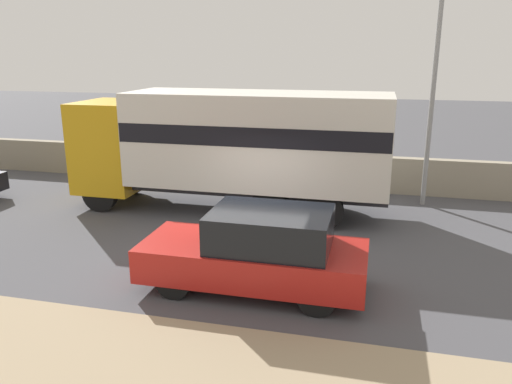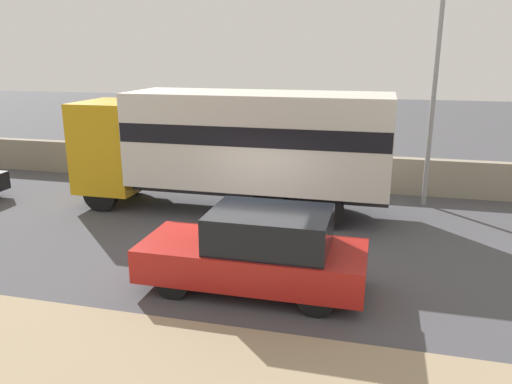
% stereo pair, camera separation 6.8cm
% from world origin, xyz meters
% --- Properties ---
extents(ground_plane, '(80.00, 80.00, 0.00)m').
position_xyz_m(ground_plane, '(0.00, 0.00, 0.00)').
color(ground_plane, '#47474C').
extents(stone_wall_backdrop, '(60.00, 0.35, 1.17)m').
position_xyz_m(stone_wall_backdrop, '(0.00, 6.22, 0.58)').
color(stone_wall_backdrop, gray).
rests_on(stone_wall_backdrop, ground_plane).
extents(street_lamp, '(0.56, 0.28, 6.36)m').
position_xyz_m(street_lamp, '(4.13, 5.14, 3.72)').
color(street_lamp, gray).
rests_on(street_lamp, ground_plane).
extents(box_truck, '(8.83, 2.37, 3.36)m').
position_xyz_m(box_truck, '(-1.18, 3.19, 1.99)').
color(box_truck, gold).
rests_on(box_truck, ground_plane).
extents(car_hatchback, '(4.27, 1.74, 1.58)m').
position_xyz_m(car_hatchback, '(0.64, -1.40, 0.78)').
color(car_hatchback, '#B21E19').
rests_on(car_hatchback, ground_plane).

